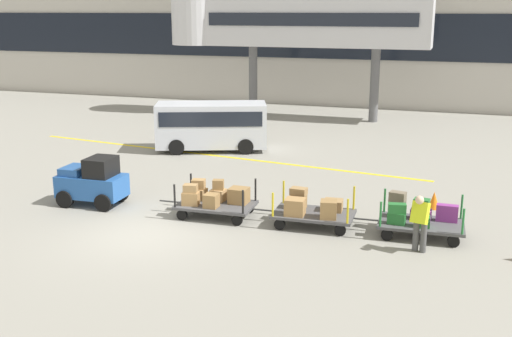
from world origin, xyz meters
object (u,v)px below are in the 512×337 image
baggage_cart_lead (214,199)px  baggage_handler (420,221)px  baggage_tug (93,182)px  baggage_cart_middle (312,209)px  baggage_cart_tail (418,217)px  shuttle_van (211,123)px  safety_cone_far (434,200)px

baggage_cart_lead → baggage_handler: 6.18m
baggage_tug → baggage_cart_middle: baggage_tug is taller
baggage_handler → baggage_cart_lead: bearing=170.5°
baggage_cart_tail → shuttle_van: shuttle_van is taller
baggage_tug → shuttle_van: bearing=86.4°
baggage_cart_middle → baggage_tug: bearing=-177.9°
baggage_tug → baggage_cart_middle: size_ratio=0.71×
shuttle_van → baggage_handler: bearing=-44.1°
baggage_cart_middle → safety_cone_far: (3.25, 2.80, -0.24)m
baggage_handler → baggage_cart_middle: bearing=160.9°
baggage_cart_tail → baggage_tug: bearing=-177.3°
baggage_tug → safety_cone_far: baggage_tug is taller
shuttle_van → safety_cone_far: 11.31m
baggage_cart_tail → safety_cone_far: baggage_cart_tail is taller
baggage_cart_lead → baggage_handler: bearing=-9.5°
baggage_handler → baggage_tug: bearing=175.5°
baggage_handler → safety_cone_far: baggage_handler is taller
baggage_cart_lead → baggage_cart_tail: (5.96, 0.26, -0.01)m
baggage_cart_tail → baggage_handler: 1.33m
baggage_tug → baggage_handler: 10.22m
baggage_tug → baggage_cart_tail: (10.05, 0.47, -0.23)m
baggage_cart_middle → shuttle_van: bearing=128.4°
baggage_cart_tail → baggage_handler: bearing=-84.1°
baggage_cart_middle → baggage_cart_tail: (2.93, 0.22, 0.00)m
baggage_cart_tail → shuttle_van: size_ratio=0.59×
baggage_tug → shuttle_van: size_ratio=0.42×
baggage_handler → shuttle_van: size_ratio=0.30×
baggage_tug → baggage_cart_tail: 10.07m
baggage_handler → shuttle_van: (-9.65, 9.36, 0.37)m
baggage_cart_tail → shuttle_van: bearing=139.7°
baggage_tug → baggage_cart_lead: bearing=3.0°
baggage_cart_lead → safety_cone_far: (6.28, 2.84, -0.26)m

